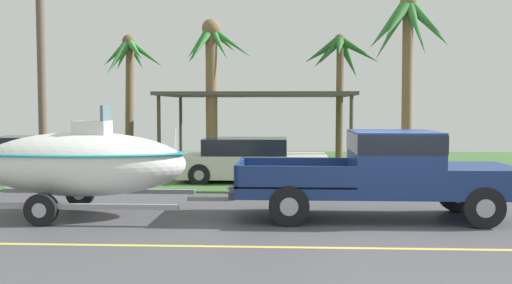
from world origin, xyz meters
TOP-DOWN VIEW (x-y plane):
  - ground at (0.00, 8.38)m, footprint 36.00×22.00m
  - pickup_truck_towing at (0.17, 0.77)m, footprint 5.94×1.98m
  - boat_on_trailer at (-6.42, 0.77)m, footprint 5.71×2.37m
  - parked_sedan_near at (-9.97, 6.81)m, footprint 4.69×1.84m
  - parked_sedan_far at (-3.09, 6.23)m, footprint 4.52×1.88m
  - carport_awning at (-3.20, 12.33)m, footprint 7.74×5.03m
  - palm_tree_near_left at (-4.84, 10.26)m, footprint 2.81×2.90m
  - palm_tree_near_right at (0.18, 12.17)m, footprint 3.24×3.08m
  - palm_tree_far_left at (-8.94, 13.76)m, footprint 2.95×2.74m
  - palm_tree_far_right at (1.79, 6.95)m, footprint 2.88×2.53m
  - utility_pole at (-9.13, 5.09)m, footprint 0.24×1.80m

SIDE VIEW (x-z plane):
  - ground at x=0.00m, z-range -0.07..0.04m
  - parked_sedan_far at x=-3.09m, z-range -0.02..1.36m
  - parked_sedan_near at x=-9.97m, z-range -0.02..1.36m
  - pickup_truck_towing at x=0.17m, z-range 0.11..1.94m
  - boat_on_trailer at x=-6.42m, z-range -0.06..2.32m
  - carport_awning at x=-3.20m, z-range 1.33..4.25m
  - utility_pole at x=-9.13m, z-range 0.15..7.46m
  - palm_tree_near_left at x=-4.84m, z-range 1.22..6.87m
  - palm_tree_far_left at x=-8.94m, z-range 1.33..6.88m
  - palm_tree_near_right at x=0.18m, z-range 1.57..6.86m
  - palm_tree_far_right at x=1.79m, z-range 1.55..7.42m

